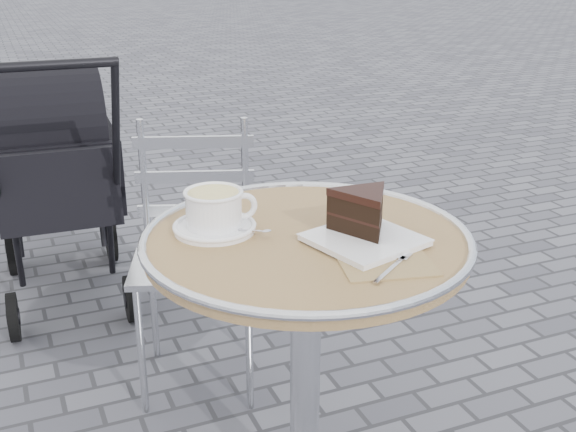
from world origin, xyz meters
name	(u,v)px	position (x,y,z in m)	size (l,w,h in m)	color
cafe_table	(306,304)	(0.00, 0.00, 0.57)	(0.72, 0.72, 0.74)	silver
cappuccino_set	(215,213)	(-0.17, 0.11, 0.77)	(0.19, 0.18, 0.09)	white
cake_plate_set	(364,218)	(0.10, -0.06, 0.78)	(0.25, 0.33, 0.11)	#987853
bistro_chair	(195,223)	(-0.06, 0.71, 0.51)	(0.47, 0.47, 0.82)	silver
baby_stroller	(56,183)	(-0.40, 1.47, 0.45)	(0.49, 0.99, 1.01)	black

